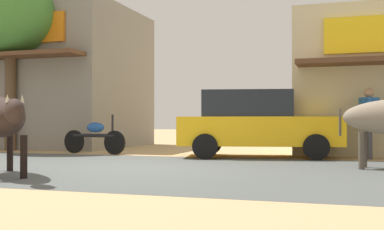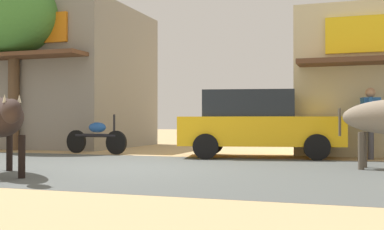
% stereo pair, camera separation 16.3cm
% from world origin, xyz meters
% --- Properties ---
extents(ground, '(80.00, 80.00, 0.00)m').
position_xyz_m(ground, '(0.00, 0.00, 0.00)').
color(ground, tan).
extents(asphalt_road, '(72.00, 6.17, 0.00)m').
position_xyz_m(asphalt_road, '(0.00, 0.00, 0.00)').
color(asphalt_road, '#4C504E').
rests_on(asphalt_road, ground).
extents(storefront_left_cafe, '(8.96, 5.74, 4.76)m').
position_xyz_m(storefront_left_cafe, '(-7.69, 6.66, 2.39)').
color(storefront_left_cafe, gray).
rests_on(storefront_left_cafe, ground).
extents(roadside_tree, '(2.95, 2.95, 5.28)m').
position_xyz_m(roadside_tree, '(-5.92, 4.10, 4.05)').
color(roadside_tree, brown).
rests_on(roadside_tree, ground).
extents(parked_hatchback_car, '(4.18, 2.53, 1.64)m').
position_xyz_m(parked_hatchback_car, '(1.73, 3.60, 0.84)').
color(parked_hatchback_car, '#F0B114').
rests_on(parked_hatchback_car, ground).
extents(parked_motorcycle, '(1.99, 0.38, 1.07)m').
position_xyz_m(parked_motorcycle, '(-2.64, 3.41, 0.47)').
color(parked_motorcycle, black).
rests_on(parked_motorcycle, ground).
extents(cow_near_brown, '(2.16, 2.06, 1.28)m').
position_xyz_m(cow_near_brown, '(-1.45, -1.86, 0.94)').
color(cow_near_brown, '#2E221E').
rests_on(cow_near_brown, ground).
extents(pedestrian_by_shop, '(0.46, 0.61, 1.68)m').
position_xyz_m(pedestrian_by_shop, '(4.41, 3.77, 0.99)').
color(pedestrian_by_shop, '#3F3F47').
rests_on(pedestrian_by_shop, ground).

